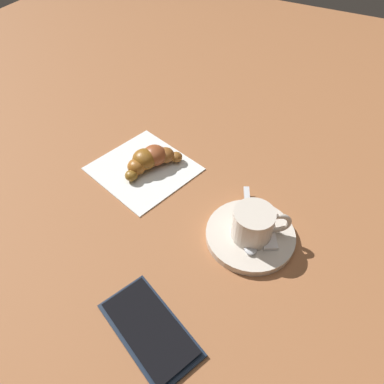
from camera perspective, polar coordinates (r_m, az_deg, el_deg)
The scene contains 8 objects.
ground_plane at distance 0.60m, azimuth -0.38°, elevation 0.27°, with size 1.80×1.80×0.00m, color #9F613A.
saucer at distance 0.54m, azimuth 9.17°, elevation -6.75°, with size 0.13×0.13×0.01m, color beige.
espresso_cup at distance 0.51m, azimuth 9.79°, elevation -5.02°, with size 0.08×0.06×0.05m.
teaspoon at distance 0.53m, azimuth 9.04°, elevation -5.96°, with size 0.07×0.13×0.01m.
sugar_packet at distance 0.54m, azimuth 11.74°, elevation -5.86°, with size 0.07×0.02×0.01m, color white.
napkin at distance 0.64m, azimuth -7.69°, elevation 3.71°, with size 0.16×0.15×0.00m, color white.
croissant at distance 0.63m, azimuth -6.58°, elevation 5.21°, with size 0.08×0.10×0.03m.
cell_phone at distance 0.47m, azimuth -6.70°, elevation -20.70°, with size 0.15×0.12×0.01m.
Camera 1 is at (-0.19, 0.36, 0.43)m, focal length 33.77 mm.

